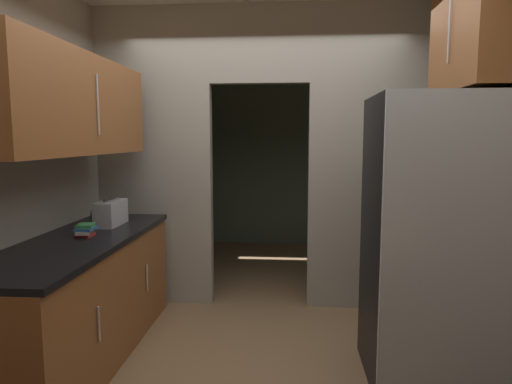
% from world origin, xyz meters
% --- Properties ---
extents(ground, '(20.00, 20.00, 0.00)m').
position_xyz_m(ground, '(0.00, 0.00, 0.00)').
color(ground, brown).
extents(kitchen_partition, '(3.18, 0.12, 2.79)m').
position_xyz_m(kitchen_partition, '(0.01, 1.34, 1.49)').
color(kitchen_partition, '#9E998C').
rests_on(kitchen_partition, ground).
extents(adjoining_room_shell, '(3.18, 2.61, 2.79)m').
position_xyz_m(adjoining_room_shell, '(0.00, 3.12, 1.39)').
color(adjoining_room_shell, slate).
rests_on(adjoining_room_shell, ground).
extents(refrigerator, '(0.81, 0.79, 1.86)m').
position_xyz_m(refrigerator, '(1.16, 0.08, 0.93)').
color(refrigerator, black).
rests_on(refrigerator, ground).
extents(lower_cabinet_run, '(0.68, 2.09, 0.88)m').
position_xyz_m(lower_cabinet_run, '(-1.25, 0.15, 0.44)').
color(lower_cabinet_run, brown).
rests_on(lower_cabinet_run, ground).
extents(upper_cabinet_counterside, '(0.36, 1.88, 0.68)m').
position_xyz_m(upper_cabinet_counterside, '(-1.25, 0.15, 1.82)').
color(upper_cabinet_counterside, brown).
extents(upper_cabinet_fridgeside, '(0.36, 0.89, 0.88)m').
position_xyz_m(upper_cabinet_fridgeside, '(1.41, 0.18, 2.33)').
color(upper_cabinet_fridgeside, brown).
extents(boombox, '(0.17, 0.36, 0.23)m').
position_xyz_m(boombox, '(-1.22, 0.66, 0.98)').
color(boombox, '#B2B2B7').
rests_on(boombox, lower_cabinet_run).
extents(book_stack, '(0.13, 0.16, 0.09)m').
position_xyz_m(book_stack, '(-1.24, 0.24, 0.93)').
color(book_stack, red).
rests_on(book_stack, lower_cabinet_run).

